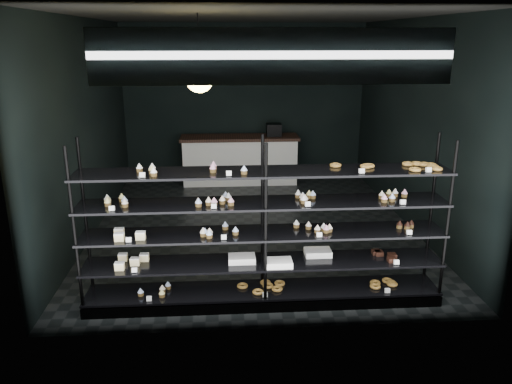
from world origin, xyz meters
The scene contains 5 objects.
room centered at (0.00, 0.00, 1.60)m, with size 5.01×6.01×3.20m.
display_shelf centered at (-0.06, -2.45, 0.63)m, with size 4.00×0.50×1.91m.
signage centered at (0.00, -2.93, 2.75)m, with size 3.30×0.05×0.50m.
pendant_lamp centered at (-0.73, -1.50, 2.45)m, with size 0.33×0.33×0.90m.
service_counter centered at (-0.11, 2.50, 0.50)m, with size 2.40×0.65×1.23m.
Camera 1 is at (-0.47, -7.54, 2.92)m, focal length 35.00 mm.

